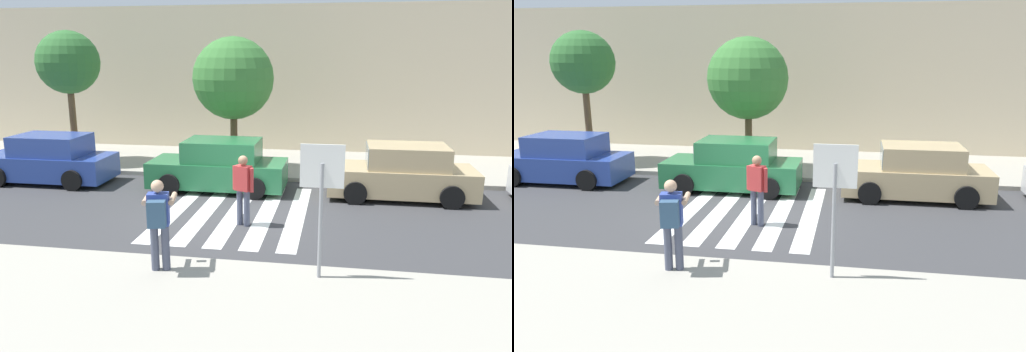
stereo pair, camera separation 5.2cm
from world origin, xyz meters
The scene contains 17 objects.
ground_plane centered at (0.00, 0.00, 0.00)m, with size 120.00×120.00×0.00m, color #38383A.
sidewalk_near centered at (0.00, -6.20, 0.07)m, with size 60.00×6.00×0.14m, color #9E998C.
sidewalk_far centered at (0.00, 6.00, 0.07)m, with size 60.00×4.80×0.14m, color #9E998C.
building_facade_far centered at (0.00, 10.40, 2.98)m, with size 56.00×4.00×5.96m, color beige.
crosswalk_stripe_0 centered at (-1.60, 0.20, 0.00)m, with size 0.44×5.20×0.01m, color silver.
crosswalk_stripe_1 centered at (-0.80, 0.20, 0.00)m, with size 0.44×5.20×0.01m, color silver.
crosswalk_stripe_2 centered at (0.00, 0.20, 0.00)m, with size 0.44×5.20×0.01m, color silver.
crosswalk_stripe_3 centered at (0.80, 0.20, 0.00)m, with size 0.44×5.20×0.01m, color silver.
crosswalk_stripe_4 centered at (1.60, 0.20, 0.00)m, with size 0.44×5.20×0.01m, color silver.
stop_sign centered at (2.34, -3.67, 1.90)m, with size 0.76×0.08×2.43m.
photographer_with_backpack centered at (-0.57, -3.88, 1.17)m, with size 0.69×0.92×1.72m.
pedestrian_crossing centered at (0.38, -0.77, 0.97)m, with size 0.54×0.37×1.72m.
parked_car_blue centered at (-6.56, 2.30, 0.73)m, with size 4.10×1.92×1.55m.
parked_car_green centered at (-0.95, 2.30, 0.73)m, with size 4.10×1.92×1.55m.
parked_car_tan centered at (4.41, 2.30, 0.73)m, with size 4.10×1.92×1.55m.
street_tree_west centered at (-7.01, 4.71, 3.72)m, with size 2.22×2.22×4.73m.
street_tree_center centered at (-0.91, 4.26, 3.25)m, with size 2.69×2.69×4.47m.
Camera 2 is at (2.67, -12.05, 4.06)m, focal length 35.00 mm.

